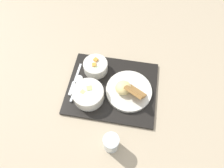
{
  "coord_description": "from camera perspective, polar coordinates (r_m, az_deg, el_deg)",
  "views": [
    {
      "loc": [
        0.13,
        -0.41,
        0.81
      ],
      "look_at": [
        0.0,
        0.0,
        0.04
      ],
      "focal_mm": 32.0,
      "sensor_mm": 36.0,
      "label": 1
    }
  ],
  "objects": [
    {
      "name": "bowl_salad",
      "position": [
        0.94,
        -4.72,
        5.09
      ],
      "size": [
        0.11,
        0.11,
        0.06
      ],
      "color": "silver",
      "rests_on": "serving_tray"
    },
    {
      "name": "glass_water",
      "position": [
        0.79,
        -0.26,
        -16.55
      ],
      "size": [
        0.06,
        0.06,
        0.09
      ],
      "color": "silver",
      "rests_on": "ground_plane"
    },
    {
      "name": "serving_tray",
      "position": [
        0.91,
        -0.0,
        -1.11
      ],
      "size": [
        0.44,
        0.37,
        0.01
      ],
      "color": "black",
      "rests_on": "ground_plane"
    },
    {
      "name": "plate_main",
      "position": [
        0.88,
        4.66,
        -1.92
      ],
      "size": [
        0.2,
        0.2,
        0.08
      ],
      "color": "silver",
      "rests_on": "serving_tray"
    },
    {
      "name": "knife",
      "position": [
        0.93,
        -11.0,
        -0.28
      ],
      "size": [
        0.03,
        0.18,
        0.01
      ],
      "rotation": [
        0.0,
        0.0,
        1.66
      ],
      "color": "silver",
      "rests_on": "serving_tray"
    },
    {
      "name": "ground_plane",
      "position": [
        0.92,
        -0.0,
        -1.29
      ],
      "size": [
        4.0,
        4.0,
        0.0
      ],
      "primitive_type": "plane",
      "color": "tan"
    },
    {
      "name": "bowl_soup",
      "position": [
        0.86,
        -6.79,
        -2.88
      ],
      "size": [
        0.13,
        0.13,
        0.06
      ],
      "color": "silver",
      "rests_on": "serving_tray"
    },
    {
      "name": "spoon",
      "position": [
        0.93,
        -9.85,
        0.41
      ],
      "size": [
        0.04,
        0.14,
        0.01
      ],
      "rotation": [
        0.0,
        0.0,
        1.65
      ],
      "color": "silver",
      "rests_on": "serving_tray"
    }
  ]
}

